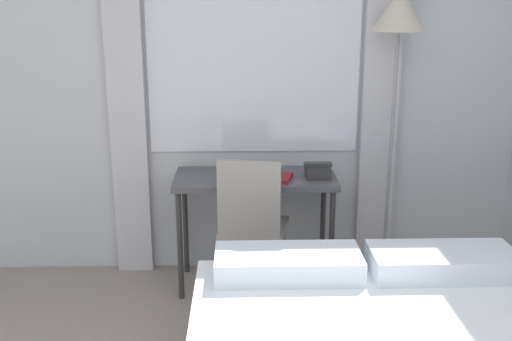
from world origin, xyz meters
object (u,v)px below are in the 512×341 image
object	(u,v)px
standing_lamp	(398,39)
book	(270,177)
desk	(255,188)
telephone	(318,171)
desk_chair	(252,221)

from	to	relation	value
standing_lamp	book	bearing A→B (deg)	-172.54
desk	standing_lamp	world-z (taller)	standing_lamp
standing_lamp	book	distance (m)	1.16
standing_lamp	telephone	distance (m)	0.95
standing_lamp	desk_chair	bearing A→B (deg)	-164.38
desk_chair	standing_lamp	bearing A→B (deg)	26.90
desk	telephone	world-z (taller)	telephone
standing_lamp	book	world-z (taller)	standing_lamp
telephone	desk_chair	bearing A→B (deg)	-156.93
telephone	standing_lamp	bearing A→B (deg)	8.58
desk	desk_chair	bearing A→B (deg)	-96.15
telephone	book	bearing A→B (deg)	-174.33
desk	standing_lamp	size ratio (longest dim) A/B	0.54
desk_chair	standing_lamp	world-z (taller)	standing_lamp
desk	telephone	distance (m)	0.42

